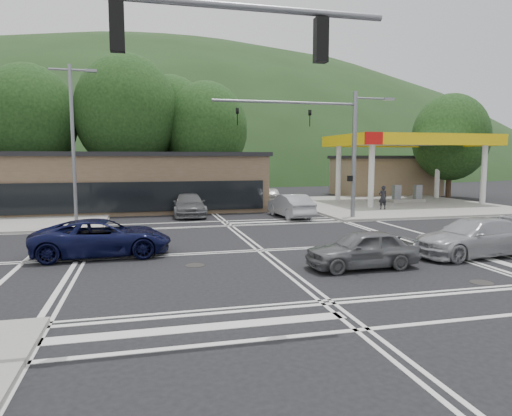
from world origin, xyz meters
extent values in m
plane|color=black|center=(0.00, 0.00, 0.00)|extent=(120.00, 120.00, 0.00)
cube|color=gray|center=(15.00, 15.00, 0.07)|extent=(16.00, 16.00, 0.15)
cylinder|color=silver|center=(12.00, 13.00, 2.50)|extent=(0.44, 0.44, 5.00)
cylinder|color=silver|center=(12.00, 19.00, 2.50)|extent=(0.44, 0.44, 5.00)
cylinder|color=silver|center=(22.00, 13.00, 2.50)|extent=(0.44, 0.44, 5.00)
cylinder|color=silver|center=(22.00, 19.00, 2.50)|extent=(0.44, 0.44, 5.00)
cube|color=silver|center=(17.00, 16.00, 5.30)|extent=(12.00, 8.00, 0.60)
cube|color=yellow|center=(17.00, 12.00, 5.30)|extent=(12.20, 0.25, 0.90)
cube|color=yellow|center=(17.00, 20.00, 5.30)|extent=(12.20, 0.25, 0.90)
cube|color=yellow|center=(11.00, 16.00, 5.30)|extent=(0.25, 8.20, 0.90)
cube|color=yellow|center=(23.00, 16.00, 5.30)|extent=(0.25, 8.20, 0.90)
cube|color=red|center=(11.50, 11.85, 5.30)|extent=(1.40, 0.12, 0.90)
cube|color=gray|center=(17.00, 16.00, 0.25)|extent=(3.00, 1.00, 0.30)
cube|color=slate|center=(16.00, 16.00, 0.95)|extent=(0.60, 0.50, 1.30)
cube|color=slate|center=(18.00, 16.00, 0.95)|extent=(0.60, 0.50, 1.30)
cube|color=#846B4F|center=(20.00, 25.00, 1.90)|extent=(10.00, 6.00, 3.80)
cube|color=brown|center=(-8.00, 17.00, 2.00)|extent=(24.00, 8.00, 4.00)
ellipsoid|color=#213819|center=(0.00, 90.00, 0.00)|extent=(252.00, 126.00, 140.00)
cylinder|color=#382619|center=(-14.00, 24.00, 2.42)|extent=(0.50, 0.50, 4.84)
ellipsoid|color=black|center=(-14.00, 24.00, 7.15)|extent=(8.00, 8.00, 9.20)
cylinder|color=#382619|center=(-6.00, 24.00, 2.64)|extent=(0.50, 0.50, 5.28)
ellipsoid|color=black|center=(-6.00, 24.00, 7.80)|extent=(9.00, 9.00, 10.35)
cylinder|color=#382619|center=(1.00, 24.00, 2.20)|extent=(0.50, 0.50, 4.40)
ellipsoid|color=black|center=(1.00, 24.00, 6.50)|extent=(7.60, 7.60, 8.74)
cylinder|color=#382619|center=(-2.00, 28.00, 2.42)|extent=(0.50, 0.50, 4.84)
ellipsoid|color=black|center=(-2.00, 28.00, 7.15)|extent=(8.40, 8.40, 9.66)
cylinder|color=#382619|center=(24.00, 20.00, 1.98)|extent=(0.50, 0.50, 3.96)
ellipsoid|color=black|center=(24.00, 20.00, 5.85)|extent=(7.20, 7.20, 8.28)
cylinder|color=slate|center=(-8.50, 9.00, 4.50)|extent=(0.20, 0.20, 9.00)
cylinder|color=slate|center=(-8.50, 9.00, 8.70)|extent=(2.20, 0.12, 0.12)
cube|color=slate|center=(-7.40, 9.00, 8.70)|extent=(0.60, 0.25, 0.15)
cylinder|color=slate|center=(8.20, 8.20, 4.00)|extent=(0.28, 0.28, 8.00)
cylinder|color=slate|center=(3.70, 8.20, 7.20)|extent=(9.00, 0.16, 0.16)
imported|color=black|center=(5.20, 8.20, 6.30)|extent=(0.16, 0.20, 1.00)
imported|color=black|center=(0.70, 8.20, 6.30)|extent=(0.16, 0.20, 1.00)
cylinder|color=slate|center=(9.40, 8.20, 7.60)|extent=(2.40, 0.12, 0.12)
cube|color=slate|center=(10.50, 8.20, 7.60)|extent=(0.70, 0.30, 0.15)
cube|color=black|center=(7.95, 8.20, 2.60)|extent=(0.25, 0.30, 0.35)
cylinder|color=slate|center=(-3.70, -8.20, 7.20)|extent=(9.00, 0.16, 0.16)
cube|color=black|center=(-5.20, -8.20, 6.60)|extent=(0.30, 0.25, 1.00)
cube|color=black|center=(-0.70, -8.20, 6.60)|extent=(0.30, 0.25, 1.00)
imported|color=#0B0E34|center=(-6.38, 0.50, 0.74)|extent=(5.41, 2.61, 1.48)
imported|color=#5C5E61|center=(2.73, -3.81, 0.68)|extent=(4.05, 1.71, 1.37)
imported|color=#A3A4AA|center=(8.00, -3.04, 0.75)|extent=(5.33, 2.55, 1.50)
imported|color=#A4A6AB|center=(4.60, 9.97, 0.77)|extent=(1.98, 4.77, 1.54)
imported|color=beige|center=(5.50, 18.34, 0.74)|extent=(2.41, 4.55, 1.47)
imported|color=#5E6063|center=(-1.82, 12.41, 0.76)|extent=(2.26, 5.26, 1.51)
imported|color=black|center=(12.18, 11.52, 1.01)|extent=(0.64, 0.43, 1.73)
camera|label=1|loc=(-4.76, -18.36, 3.92)|focal=32.00mm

